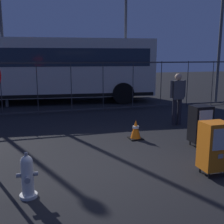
# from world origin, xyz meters

# --- Properties ---
(ground_plane) EXTENTS (60.00, 60.00, 0.00)m
(ground_plane) POSITION_xyz_m (0.00, 0.00, 0.00)
(ground_plane) COLOR black
(fire_hydrant) EXTENTS (0.33, 0.32, 0.75)m
(fire_hydrant) POSITION_xyz_m (-1.66, -0.73, 0.35)
(fire_hydrant) COLOR silver
(fire_hydrant) RESTS_ON ground_plane
(newspaper_box_primary) EXTENTS (0.48, 0.42, 1.02)m
(newspaper_box_primary) POSITION_xyz_m (1.69, -0.81, 0.57)
(newspaper_box_primary) COLOR black
(newspaper_box_primary) RESTS_ON ground_plane
(newspaper_box_secondary) EXTENTS (0.48, 0.42, 1.02)m
(newspaper_box_secondary) POSITION_xyz_m (2.44, 0.75, 0.57)
(newspaper_box_secondary) COLOR black
(newspaper_box_secondary) RESTS_ON ground_plane
(pedestrian) EXTENTS (0.55, 0.22, 1.67)m
(pedestrian) POSITION_xyz_m (2.98, 2.86, 0.95)
(pedestrian) COLOR black
(pedestrian) RESTS_ON ground_plane
(traffic_cone) EXTENTS (0.36, 0.36, 0.53)m
(traffic_cone) POSITION_xyz_m (1.13, 1.76, 0.26)
(traffic_cone) COLOR black
(traffic_cone) RESTS_ON ground_plane
(fence_barrier) EXTENTS (18.03, 0.04, 2.00)m
(fence_barrier) POSITION_xyz_m (-0.00, 5.82, 1.02)
(fence_barrier) COLOR #2D2D33
(fence_barrier) RESTS_ON ground_plane
(bus_near) EXTENTS (10.71, 3.66, 3.00)m
(bus_near) POSITION_xyz_m (-0.91, 8.82, 1.71)
(bus_near) COLOR beige
(bus_near) RESTS_ON ground_plane
(street_light_near_left) EXTENTS (0.32, 0.32, 8.47)m
(street_light_near_left) POSITION_xyz_m (3.41, 9.22, 4.82)
(street_light_near_left) COLOR #4C4F54
(street_light_near_left) RESTS_ON ground_plane
(street_light_far_left) EXTENTS (0.32, 0.32, 7.60)m
(street_light_far_left) POSITION_xyz_m (7.10, 6.38, 4.37)
(street_light_far_left) COLOR #4C4F54
(street_light_far_left) RESTS_ON ground_plane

